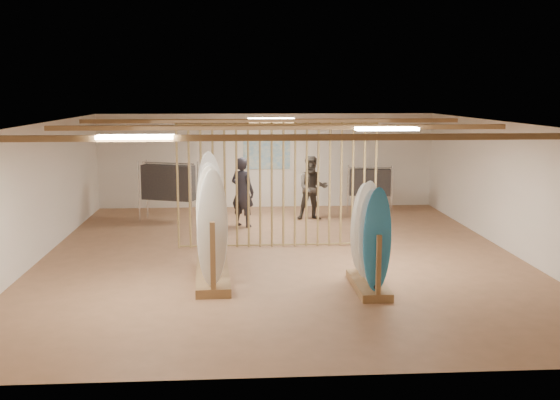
{
  "coord_description": "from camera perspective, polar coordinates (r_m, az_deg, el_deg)",
  "views": [
    {
      "loc": [
        -0.91,
        -13.52,
        3.46
      ],
      "look_at": [
        0.0,
        0.0,
        1.2
      ],
      "focal_mm": 42.0,
      "sensor_mm": 36.0,
      "label": 1
    }
  ],
  "objects": [
    {
      "name": "ceiling",
      "position": [
        13.57,
        0.0,
        6.68
      ],
      "size": [
        12.0,
        12.0,
        0.0
      ],
      "primitive_type": "plane",
      "rotation": [
        3.14,
        0.0,
        0.0
      ],
      "color": "gray",
      "rests_on": "ground"
    },
    {
      "name": "wall_back",
      "position": [
        19.65,
        -1.17,
        3.45
      ],
      "size": [
        12.0,
        0.0,
        12.0
      ],
      "primitive_type": "plane",
      "rotation": [
        1.57,
        0.0,
        0.0
      ],
      "color": "white",
      "rests_on": "ground"
    },
    {
      "name": "wall_front",
      "position": [
        7.85,
        2.94,
        -5.75
      ],
      "size": [
        12.0,
        0.0,
        12.0
      ],
      "primitive_type": "plane",
      "rotation": [
        -1.57,
        0.0,
        0.0
      ],
      "color": "white",
      "rests_on": "ground"
    },
    {
      "name": "clothing_rack_a",
      "position": [
        17.62,
        -9.71,
        1.51
      ],
      "size": [
        1.46,
        0.87,
        1.63
      ],
      "rotation": [
        0.0,
        0.0,
        -0.37
      ],
      "color": "silver",
      "rests_on": "floor"
    },
    {
      "name": "floor",
      "position": [
        13.98,
        0.0,
        -4.86
      ],
      "size": [
        12.0,
        12.0,
        0.0
      ],
      "primitive_type": "plane",
      "color": "#A4724F",
      "rests_on": "ground"
    },
    {
      "name": "poster",
      "position": [
        19.61,
        -1.17,
        4.02
      ],
      "size": [
        1.4,
        0.03,
        0.9
      ],
      "primitive_type": "cube",
      "color": "#3686C0",
      "rests_on": "ground"
    },
    {
      "name": "rack_right",
      "position": [
        11.63,
        7.77,
        -4.64
      ],
      "size": [
        0.53,
        1.64,
        1.9
      ],
      "rotation": [
        0.0,
        0.0,
        0.0
      ],
      "color": "#977044",
      "rests_on": "floor"
    },
    {
      "name": "bamboo_partition",
      "position": [
        14.49,
        -0.21,
        1.3
      ],
      "size": [
        4.45,
        0.05,
        2.78
      ],
      "color": "#A58850",
      "rests_on": "ground"
    },
    {
      "name": "rack_left",
      "position": [
        12.1,
        -5.94,
        -3.53
      ],
      "size": [
        0.71,
        2.33,
        2.2
      ],
      "rotation": [
        0.0,
        0.0,
        0.05
      ],
      "color": "#977044",
      "rests_on": "floor"
    },
    {
      "name": "ceiling_slats",
      "position": [
        13.57,
        0.0,
        6.34
      ],
      "size": [
        9.5,
        6.12,
        0.1
      ],
      "primitive_type": "cube",
      "color": "#977044",
      "rests_on": "ground"
    },
    {
      "name": "wall_left",
      "position": [
        14.27,
        -20.46,
        0.57
      ],
      "size": [
        0.0,
        12.0,
        12.0
      ],
      "primitive_type": "plane",
      "rotation": [
        1.57,
        0.0,
        1.57
      ],
      "color": "white",
      "rests_on": "ground"
    },
    {
      "name": "shopper_a",
      "position": [
        16.81,
        -3.29,
        1.11
      ],
      "size": [
        0.9,
        0.84,
        2.04
      ],
      "primitive_type": "imported",
      "rotation": [
        0.0,
        0.0,
        2.54
      ],
      "color": "#232128",
      "rests_on": "floor"
    },
    {
      "name": "light_panels",
      "position": [
        13.57,
        0.0,
        6.43
      ],
      "size": [
        1.2,
        0.35,
        0.06
      ],
      "primitive_type": "cube",
      "color": "white",
      "rests_on": "ground"
    },
    {
      "name": "wall_right",
      "position": [
        14.9,
        19.57,
        0.97
      ],
      "size": [
        0.0,
        12.0,
        12.0
      ],
      "primitive_type": "plane",
      "rotation": [
        1.57,
        0.0,
        -1.57
      ],
      "color": "white",
      "rests_on": "ground"
    },
    {
      "name": "clothing_rack_b",
      "position": [
        18.98,
        7.83,
        1.55
      ],
      "size": [
        1.25,
        0.48,
        1.34
      ],
      "rotation": [
        0.0,
        0.0,
        -0.14
      ],
      "color": "silver",
      "rests_on": "floor"
    },
    {
      "name": "shopper_b",
      "position": [
        17.71,
        2.84,
        1.41
      ],
      "size": [
        0.97,
        0.77,
        1.96
      ],
      "primitive_type": "imported",
      "rotation": [
        0.0,
        0.0,
        0.03
      ],
      "color": "#36302A",
      "rests_on": "floor"
    }
  ]
}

